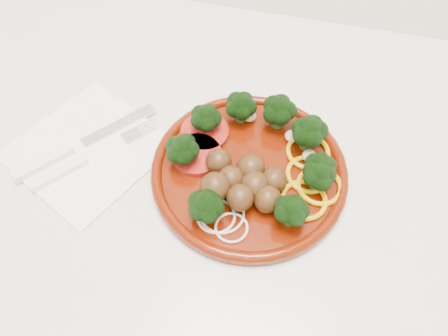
% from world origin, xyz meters
% --- Properties ---
extents(counter, '(2.40, 0.60, 0.90)m').
position_xyz_m(counter, '(0.00, 1.70, 0.45)').
color(counter, beige).
rests_on(counter, ground).
extents(plate, '(0.25, 0.25, 0.06)m').
position_xyz_m(plate, '(0.06, 1.68, 0.92)').
color(plate, '#4B1002').
rests_on(plate, counter).
extents(napkin, '(0.23, 0.23, 0.00)m').
position_xyz_m(napkin, '(-0.16, 1.66, 0.90)').
color(napkin, white).
rests_on(napkin, counter).
extents(knife, '(0.14, 0.17, 0.01)m').
position_xyz_m(knife, '(-0.18, 1.65, 0.91)').
color(knife, silver).
rests_on(knife, napkin).
extents(fork, '(0.13, 0.15, 0.01)m').
position_xyz_m(fork, '(-0.16, 1.63, 0.91)').
color(fork, white).
rests_on(fork, napkin).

